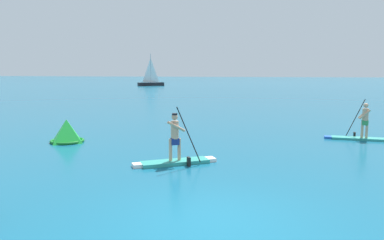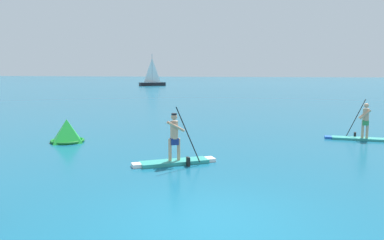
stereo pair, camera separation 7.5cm
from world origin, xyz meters
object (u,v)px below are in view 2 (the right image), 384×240
paddleboarder_far_right (362,132)px  sailboat_left_horizon (152,82)px  race_marker_buoy (67,132)px  paddleboarder_mid_center (175,153)px

paddleboarder_far_right → sailboat_left_horizon: (-34.12, 58.26, 0.51)m
paddleboarder_far_right → sailboat_left_horizon: 67.52m
race_marker_buoy → paddleboarder_mid_center: bearing=-22.0°
race_marker_buoy → sailboat_left_horizon: (-21.55, 62.43, 0.44)m
paddleboarder_far_right → sailboat_left_horizon: size_ratio=0.45×
paddleboarder_far_right → race_marker_buoy: size_ratio=2.16×
paddleboarder_far_right → race_marker_buoy: paddleboarder_far_right is taller
paddleboarder_far_right → race_marker_buoy: (-12.57, -4.17, 0.07)m
paddleboarder_far_right → sailboat_left_horizon: sailboat_left_horizon is taller
paddleboarder_mid_center → race_marker_buoy: 6.26m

